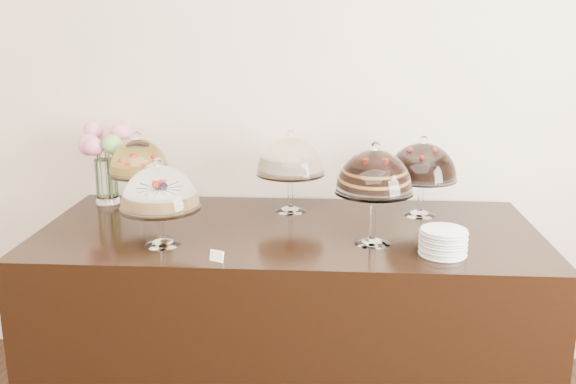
# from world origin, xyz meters

# --- Properties ---
(wall_back) EXTENTS (5.00, 0.04, 3.00)m
(wall_back) POSITION_xyz_m (0.00, 3.00, 1.50)
(wall_back) COLOR beige
(wall_back) RESTS_ON ground
(display_counter) EXTENTS (2.20, 1.00, 0.90)m
(display_counter) POSITION_xyz_m (0.08, 2.45, 0.45)
(display_counter) COLOR black
(display_counter) RESTS_ON ground
(cake_stand_sugar_sponge) EXTENTS (0.33, 0.33, 0.37)m
(cake_stand_sugar_sponge) POSITION_xyz_m (-0.43, 2.20, 1.13)
(cake_stand_sugar_sponge) COLOR white
(cake_stand_sugar_sponge) RESTS_ON display_counter
(cake_stand_choco_layer) EXTENTS (0.32, 0.32, 0.43)m
(cake_stand_choco_layer) POSITION_xyz_m (0.43, 2.27, 1.19)
(cake_stand_choco_layer) COLOR white
(cake_stand_choco_layer) RESTS_ON display_counter
(cake_stand_cheesecake) EXTENTS (0.33, 0.33, 0.40)m
(cake_stand_cheesecake) POSITION_xyz_m (0.07, 2.72, 1.16)
(cake_stand_cheesecake) COLOR white
(cake_stand_cheesecake) RESTS_ON display_counter
(cake_stand_dark_choco) EXTENTS (0.33, 0.33, 0.38)m
(cake_stand_dark_choco) POSITION_xyz_m (0.68, 2.69, 1.15)
(cake_stand_dark_choco) COLOR white
(cake_stand_dark_choco) RESTS_ON display_counter
(cake_stand_fruit_tart) EXTENTS (0.29, 0.29, 0.39)m
(cake_stand_fruit_tart) POSITION_xyz_m (-0.66, 2.67, 1.15)
(cake_stand_fruit_tart) COLOR white
(cake_stand_fruit_tart) RESTS_ON display_counter
(flower_vase) EXTENTS (0.25, 0.32, 0.41)m
(flower_vase) POSITION_xyz_m (-0.87, 2.80, 1.16)
(flower_vase) COLOR white
(flower_vase) RESTS_ON display_counter
(plate_stack) EXTENTS (0.18, 0.18, 0.10)m
(plate_stack) POSITION_xyz_m (0.70, 2.15, 0.95)
(plate_stack) COLOR silver
(plate_stack) RESTS_ON display_counter
(price_card_left) EXTENTS (0.06, 0.04, 0.04)m
(price_card_left) POSITION_xyz_m (-0.17, 2.02, 0.92)
(price_card_left) COLOR white
(price_card_left) RESTS_ON display_counter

